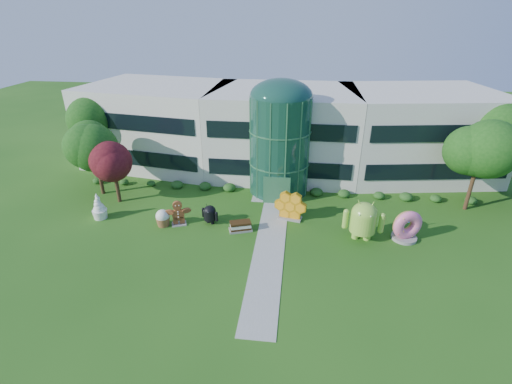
% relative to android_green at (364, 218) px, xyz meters
% --- Properties ---
extents(ground, '(140.00, 140.00, 0.00)m').
position_rel_android_green_xyz_m(ground, '(-7.45, -3.59, -1.95)').
color(ground, '#215114').
rests_on(ground, ground).
extents(building, '(46.00, 15.00, 9.30)m').
position_rel_android_green_xyz_m(building, '(-7.45, 14.41, 2.70)').
color(building, beige).
rests_on(building, ground).
extents(atrium, '(6.00, 6.00, 9.80)m').
position_rel_android_green_xyz_m(atrium, '(-7.45, 8.41, 2.95)').
color(atrium, '#194738').
rests_on(atrium, ground).
extents(walkway, '(2.40, 20.00, 0.04)m').
position_rel_android_green_xyz_m(walkway, '(-7.45, -1.59, -1.93)').
color(walkway, '#9E9E93').
rests_on(walkway, ground).
extents(tree_red, '(4.00, 4.00, 6.00)m').
position_rel_android_green_xyz_m(tree_red, '(-22.95, 3.91, 1.05)').
color(tree_red, '#3F0C14').
rests_on(tree_red, ground).
extents(trees_backdrop, '(52.00, 8.00, 8.40)m').
position_rel_android_green_xyz_m(trees_backdrop, '(-7.45, 9.41, 2.25)').
color(trees_backdrop, '#164912').
rests_on(trees_backdrop, ground).
extents(android_green, '(3.69, 2.70, 3.90)m').
position_rel_android_green_xyz_m(android_green, '(0.00, 0.00, 0.00)').
color(android_green, '#8CC43F').
rests_on(android_green, ground).
extents(android_black, '(2.11, 1.82, 2.02)m').
position_rel_android_green_xyz_m(android_black, '(-13.04, 0.92, -0.94)').
color(android_black, black).
rests_on(android_black, ground).
extents(donut, '(2.85, 2.06, 2.68)m').
position_rel_android_green_xyz_m(donut, '(3.55, 0.41, -0.61)').
color(donut, '#E7589D').
rests_on(donut, ground).
extents(gingerbread, '(2.71, 1.76, 2.34)m').
position_rel_android_green_xyz_m(gingerbread, '(-15.74, 0.37, -0.78)').
color(gingerbread, maroon).
rests_on(gingerbread, ground).
extents(ice_cream_sandwich, '(2.16, 1.55, 0.87)m').
position_rel_android_green_xyz_m(ice_cream_sandwich, '(-10.16, 0.03, -1.51)').
color(ice_cream_sandwich, '#301D0A').
rests_on(ice_cream_sandwich, ground).
extents(honeycomb, '(3.23, 1.69, 2.42)m').
position_rel_android_green_xyz_m(honeycomb, '(-6.00, 2.56, -0.74)').
color(honeycomb, '#FFA319').
rests_on(honeycomb, ground).
extents(froyo, '(1.81, 1.81, 2.46)m').
position_rel_android_green_xyz_m(froyo, '(-23.20, 0.60, -0.72)').
color(froyo, white).
rests_on(froyo, ground).
extents(cupcake, '(1.53, 1.53, 1.55)m').
position_rel_android_green_xyz_m(cupcake, '(-17.05, 0.05, -1.17)').
color(cupcake, white).
rests_on(cupcake, ground).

